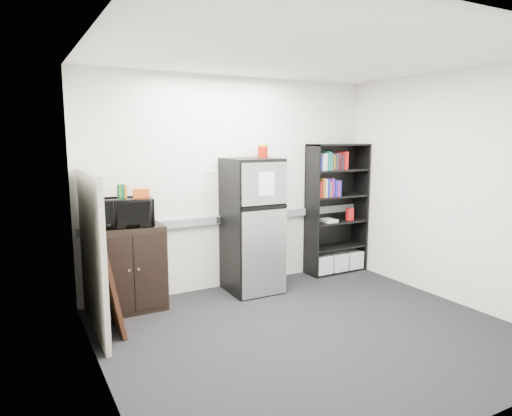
{
  "coord_description": "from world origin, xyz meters",
  "views": [
    {
      "loc": [
        -2.57,
        -3.55,
        1.96
      ],
      "look_at": [
        -0.15,
        0.9,
        1.16
      ],
      "focal_mm": 32.0,
      "sensor_mm": 36.0,
      "label": 1
    }
  ],
  "objects_px": {
    "bookshelf": "(336,210)",
    "refrigerator": "(252,226)",
    "cabinet": "(128,268)",
    "microwave": "(126,212)",
    "cubicle_partition": "(92,253)"
  },
  "relations": [
    {
      "from": "bookshelf",
      "to": "refrigerator",
      "type": "height_order",
      "value": "bookshelf"
    },
    {
      "from": "cabinet",
      "to": "microwave",
      "type": "height_order",
      "value": "microwave"
    },
    {
      "from": "cubicle_partition",
      "to": "cabinet",
      "type": "xyz_separation_m",
      "value": [
        0.44,
        0.42,
        -0.33
      ]
    },
    {
      "from": "bookshelf",
      "to": "cabinet",
      "type": "bearing_deg",
      "value": -178.77
    },
    {
      "from": "bookshelf",
      "to": "cabinet",
      "type": "height_order",
      "value": "bookshelf"
    },
    {
      "from": "cubicle_partition",
      "to": "refrigerator",
      "type": "distance_m",
      "value": 2.01
    },
    {
      "from": "microwave",
      "to": "refrigerator",
      "type": "relative_size",
      "value": 0.33
    },
    {
      "from": "microwave",
      "to": "refrigerator",
      "type": "bearing_deg",
      "value": 4.49
    },
    {
      "from": "refrigerator",
      "to": "cubicle_partition",
      "type": "bearing_deg",
      "value": -169.26
    },
    {
      "from": "microwave",
      "to": "refrigerator",
      "type": "distance_m",
      "value": 1.57
    },
    {
      "from": "cubicle_partition",
      "to": "microwave",
      "type": "relative_size",
      "value": 2.88
    },
    {
      "from": "bookshelf",
      "to": "cabinet",
      "type": "relative_size",
      "value": 1.9
    },
    {
      "from": "cubicle_partition",
      "to": "cabinet",
      "type": "height_order",
      "value": "cubicle_partition"
    },
    {
      "from": "bookshelf",
      "to": "refrigerator",
      "type": "relative_size",
      "value": 1.09
    },
    {
      "from": "cubicle_partition",
      "to": "refrigerator",
      "type": "xyz_separation_m",
      "value": [
        1.98,
        0.34,
        0.03
      ]
    }
  ]
}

